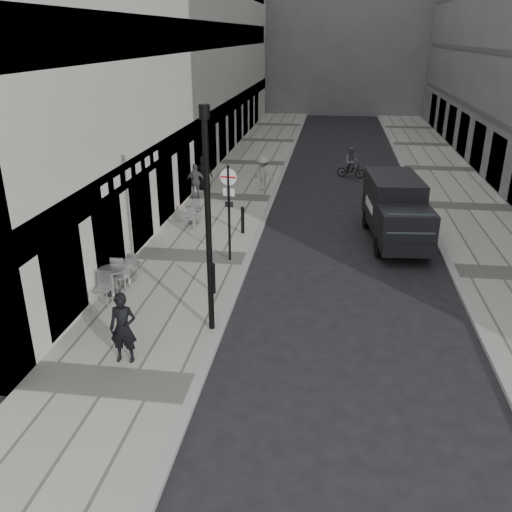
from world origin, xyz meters
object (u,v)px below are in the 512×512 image
at_px(panel_van, 396,207).
at_px(cyclist, 351,166).
at_px(sign_post, 229,201).
at_px(lamppost, 208,213).
at_px(walking_man, 123,328).

distance_m(panel_van, cyclist, 9.99).
bearing_deg(panel_van, sign_post, -157.53).
xyz_separation_m(sign_post, cyclist, (4.45, 12.98, -1.61)).
relative_size(sign_post, panel_van, 0.64).
relative_size(sign_post, lamppost, 0.57).
xyz_separation_m(sign_post, panel_van, (5.88, 3.11, -0.93)).
bearing_deg(walking_man, sign_post, 74.91).
bearing_deg(sign_post, panel_van, 35.36).
xyz_separation_m(lamppost, panel_van, (5.48, 7.89, -2.04)).
bearing_deg(cyclist, panel_van, -68.78).
height_order(walking_man, lamppost, lamppost).
bearing_deg(lamppost, sign_post, 94.79).
xyz_separation_m(walking_man, cyclist, (5.77, 19.57, -0.36)).
height_order(lamppost, cyclist, lamppost).
height_order(sign_post, cyclist, sign_post).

